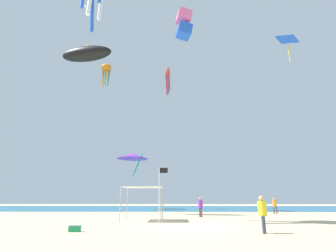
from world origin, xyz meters
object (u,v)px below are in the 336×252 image
at_px(kite_diamond_blue, 287,40).
at_px(kite_octopus_orange, 106,69).
at_px(person_leftmost, 200,205).
at_px(canopy_tent, 143,189).
at_px(kite_inflatable_black, 87,54).
at_px(cooler_box, 75,228).
at_px(kite_parafoil_red, 168,82).
at_px(kite_box_pink, 184,24).
at_px(person_central, 275,204).
at_px(banner_flag, 160,190).
at_px(kite_delta_purple, 133,156).
at_px(person_near_tent, 262,211).

bearing_deg(kite_diamond_blue, kite_octopus_orange, 106.58).
xyz_separation_m(person_leftmost, kite_diamond_blue, (11.98, 4.06, 19.84)).
bearing_deg(canopy_tent, kite_inflatable_black, 137.65).
bearing_deg(cooler_box, kite_inflatable_black, 111.21).
bearing_deg(kite_parafoil_red, kite_box_pink, -169.62).
xyz_separation_m(person_central, banner_flag, (-12.10, -12.27, 1.23)).
distance_m(cooler_box, kite_delta_purple, 27.44).
xyz_separation_m(kite_box_pink, kite_diamond_blue, (13.20, 3.87, 0.28)).
xyz_separation_m(banner_flag, cooler_box, (-4.31, -3.61, -2.06)).
distance_m(canopy_tent, person_near_tent, 10.10).
xyz_separation_m(cooler_box, kite_box_pink, (6.48, 10.83, 20.41)).
relative_size(kite_delta_purple, kite_parafoil_red, 1.42).
relative_size(person_central, kite_diamond_blue, 0.49).
bearing_deg(kite_box_pink, person_near_tent, -177.20).
bearing_deg(canopy_tent, kite_box_pink, 48.01).
relative_size(person_near_tent, person_leftmost, 1.05).
bearing_deg(person_central, kite_diamond_blue, 24.15).
height_order(canopy_tent, kite_inflatable_black, kite_inflatable_black).
bearing_deg(person_near_tent, banner_flag, -111.27).
xyz_separation_m(cooler_box, kite_octopus_orange, (-6.63, 27.31, 23.58)).
distance_m(banner_flag, cooler_box, 5.98).
xyz_separation_m(banner_flag, kite_delta_purple, (-5.51, 22.66, 5.80)).
bearing_deg(kite_delta_purple, cooler_box, 150.64).
bearing_deg(kite_inflatable_black, canopy_tent, 147.91).
bearing_deg(kite_octopus_orange, banner_flag, -119.82).
bearing_deg(canopy_tent, person_near_tent, -45.88).
height_order(person_near_tent, kite_box_pink, kite_box_pink).
height_order(banner_flag, kite_inflatable_black, kite_inflatable_black).
distance_m(banner_flag, kite_parafoil_red, 25.41).
relative_size(banner_flag, kite_delta_purple, 0.55).
distance_m(person_leftmost, person_central, 10.16).
height_order(kite_delta_purple, kite_inflatable_black, kite_inflatable_black).
bearing_deg(kite_octopus_orange, kite_diamond_blue, -80.21).
height_order(banner_flag, kite_box_pink, kite_box_pink).
height_order(person_near_tent, person_central, person_near_tent).
relative_size(person_near_tent, cooler_box, 3.22).
bearing_deg(person_central, kite_parafoil_red, -165.77).
bearing_deg(kite_inflatable_black, kite_parafoil_red, -130.15).
bearing_deg(kite_delta_purple, person_leftmost, 177.68).
bearing_deg(kite_diamond_blue, cooler_box, 168.96).
bearing_deg(person_leftmost, person_near_tent, -10.75).
xyz_separation_m(kite_box_pink, kite_parafoil_red, (-2.05, 11.85, -1.57)).
distance_m(banner_flag, kite_octopus_orange, 33.84).
distance_m(person_central, kite_inflatable_black, 28.53).
bearing_deg(canopy_tent, kite_delta_purple, 101.61).
height_order(person_leftmost, kite_inflatable_black, kite_inflatable_black).
distance_m(kite_box_pink, kite_diamond_blue, 13.75).
height_order(person_near_tent, kite_delta_purple, kite_delta_purple).
xyz_separation_m(person_leftmost, kite_inflatable_black, (-13.28, 3.76, 18.09)).
bearing_deg(kite_delta_purple, canopy_tent, 159.62).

